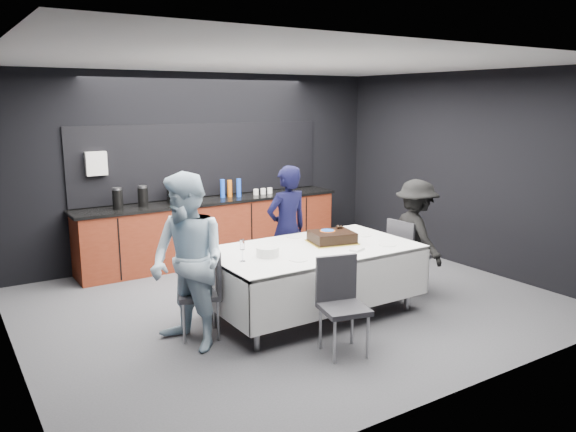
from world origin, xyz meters
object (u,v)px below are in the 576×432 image
object	(u,v)px
champagne_flute	(242,246)
person_right	(416,237)
chair_right	(406,250)
person_left	(188,262)
person_center	(287,229)
plate_stack	(267,252)
cake_assembly	(332,237)
chair_left	(207,285)
chair_near	(341,298)
party_table	(312,259)

from	to	relation	value
champagne_flute	person_right	world-z (taller)	person_right
chair_right	person_left	world-z (taller)	person_left
person_center	champagne_flute	bearing A→B (deg)	36.55
plate_stack	person_right	world-z (taller)	person_right
champagne_flute	cake_assembly	bearing A→B (deg)	5.88
cake_assembly	chair_right	world-z (taller)	cake_assembly
person_center	cake_assembly	bearing A→B (deg)	95.61
chair_left	person_left	xyz separation A→B (m)	(-0.26, -0.17, 0.33)
chair_left	chair_right	world-z (taller)	same
cake_assembly	person_left	xyz separation A→B (m)	(-1.83, -0.13, 0.02)
cake_assembly	chair_near	bearing A→B (deg)	-122.72
cake_assembly	plate_stack	xyz separation A→B (m)	(-0.92, -0.10, -0.01)
party_table	cake_assembly	xyz separation A→B (m)	(0.32, 0.05, 0.20)
person_center	plate_stack	bearing A→B (deg)	44.94
cake_assembly	chair_left	xyz separation A→B (m)	(-1.56, 0.04, -0.31)
chair_near	person_right	bearing A→B (deg)	24.85
cake_assembly	champagne_flute	bearing A→B (deg)	-174.12
chair_right	chair_left	bearing A→B (deg)	178.12
cake_assembly	person_center	bearing A→B (deg)	98.23
chair_right	chair_near	xyz separation A→B (m)	(-1.76, -0.94, 0.00)
cake_assembly	chair_near	xyz separation A→B (m)	(-0.63, -0.99, -0.31)
chair_right	person_center	world-z (taller)	person_center
chair_right	person_left	distance (m)	2.97
champagne_flute	chair_left	bearing A→B (deg)	153.32
chair_left	chair_right	distance (m)	2.69
champagne_flute	chair_right	distance (m)	2.40
cake_assembly	person_right	bearing A→B (deg)	-6.36
chair_near	champagne_flute	bearing A→B (deg)	124.84
party_table	plate_stack	world-z (taller)	plate_stack
person_center	person_left	distance (m)	1.94
person_right	cake_assembly	bearing A→B (deg)	93.25
party_table	cake_assembly	distance (m)	0.38
party_table	plate_stack	size ratio (longest dim) A/B	9.66
person_center	chair_left	bearing A→B (deg)	24.59
cake_assembly	person_center	xyz separation A→B (m)	(-0.11, 0.78, -0.04)
party_table	champagne_flute	xyz separation A→B (m)	(-0.92, -0.07, 0.30)
cake_assembly	chair_right	size ratio (longest dim) A/B	0.64
champagne_flute	chair_right	size ratio (longest dim) A/B	0.24
plate_stack	person_right	bearing A→B (deg)	-0.99
chair_near	person_center	size ratio (longest dim) A/B	0.58
plate_stack	champagne_flute	bearing A→B (deg)	-174.65
chair_right	person_center	distance (m)	1.52
chair_right	person_center	size ratio (longest dim) A/B	0.58
cake_assembly	champagne_flute	xyz separation A→B (m)	(-1.23, -0.13, 0.09)
champagne_flute	person_left	bearing A→B (deg)	-179.61
plate_stack	chair_near	world-z (taller)	chair_near
person_right	person_center	bearing A→B (deg)	64.76
plate_stack	person_left	bearing A→B (deg)	-177.90
plate_stack	person_left	xyz separation A→B (m)	(-0.91, -0.03, 0.04)
person_left	person_right	distance (m)	3.04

